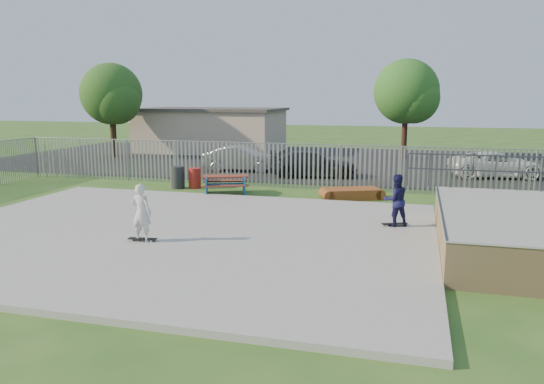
% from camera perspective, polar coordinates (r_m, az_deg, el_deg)
% --- Properties ---
extents(ground, '(120.00, 120.00, 0.00)m').
position_cam_1_polar(ground, '(16.00, -10.46, -4.70)').
color(ground, '#2C5D20').
rests_on(ground, ground).
extents(concrete_slab, '(15.00, 12.00, 0.15)m').
position_cam_1_polar(concrete_slab, '(15.98, -10.47, -4.44)').
color(concrete_slab, '#9B9B96').
rests_on(concrete_slab, ground).
extents(quarter_pipe, '(5.50, 7.05, 2.19)m').
position_cam_1_polar(quarter_pipe, '(15.57, 24.88, -3.81)').
color(quarter_pipe, tan).
rests_on(quarter_pipe, ground).
extents(fence, '(26.04, 16.02, 2.00)m').
position_cam_1_polar(fence, '(19.61, -2.09, 1.22)').
color(fence, gray).
rests_on(fence, ground).
extents(picnic_table, '(2.31, 2.12, 0.79)m').
position_cam_1_polar(picnic_table, '(22.39, -5.03, 0.79)').
color(picnic_table, maroon).
rests_on(picnic_table, ground).
extents(funbox, '(2.34, 1.79, 0.42)m').
position_cam_1_polar(funbox, '(21.58, 8.58, -0.18)').
color(funbox, brown).
rests_on(funbox, ground).
extents(trash_bin_red, '(0.54, 0.54, 0.91)m').
position_cam_1_polar(trash_bin_red, '(24.03, -8.32, 1.49)').
color(trash_bin_red, '#A31F19').
rests_on(trash_bin_red, ground).
extents(trash_bin_grey, '(0.59, 0.59, 0.99)m').
position_cam_1_polar(trash_bin_grey, '(24.09, -10.09, 1.55)').
color(trash_bin_grey, '#252628').
rests_on(trash_bin_grey, ground).
extents(parking_lot, '(40.00, 18.00, 0.02)m').
position_cam_1_polar(parking_lot, '(33.83, 3.63, 3.36)').
color(parking_lot, black).
rests_on(parking_lot, ground).
extents(car_silver, '(4.30, 2.03, 1.36)m').
position_cam_1_polar(car_silver, '(29.05, -3.32, 3.59)').
color(car_silver, '#A09FA4').
rests_on(car_silver, parking_lot).
extents(car_dark, '(4.79, 2.75, 1.31)m').
position_cam_1_polar(car_dark, '(27.09, 4.43, 3.03)').
color(car_dark, black).
rests_on(car_dark, parking_lot).
extents(car_white, '(4.97, 2.91, 1.30)m').
position_cam_1_polar(car_white, '(29.06, 23.03, 2.72)').
color(car_white, white).
rests_on(car_white, parking_lot).
extents(building, '(10.40, 6.40, 3.20)m').
position_cam_1_polar(building, '(39.82, -6.55, 6.68)').
color(building, beige).
rests_on(building, ground).
extents(tree_left, '(4.04, 4.04, 6.23)m').
position_cam_1_polar(tree_left, '(37.10, -16.91, 10.03)').
color(tree_left, '#3A2B17').
rests_on(tree_left, ground).
extents(tree_mid, '(4.19, 4.19, 6.46)m').
position_cam_1_polar(tree_mid, '(35.91, 14.24, 10.41)').
color(tree_mid, '#3C2218').
rests_on(tree_mid, ground).
extents(skateboard_a, '(0.81, 0.51, 0.08)m').
position_cam_1_polar(skateboard_a, '(16.78, 13.06, -3.43)').
color(skateboard_a, black).
rests_on(skateboard_a, concrete_slab).
extents(skateboard_b, '(0.82, 0.30, 0.08)m').
position_cam_1_polar(skateboard_b, '(15.10, -13.75, -5.00)').
color(skateboard_b, black).
rests_on(skateboard_b, concrete_slab).
extents(skater_navy, '(0.96, 0.87, 1.61)m').
position_cam_1_polar(skater_navy, '(16.62, 13.17, -0.87)').
color(skater_navy, '#151544').
rests_on(skater_navy, concrete_slab).
extents(skater_white, '(0.60, 0.41, 1.61)m').
position_cam_1_polar(skater_white, '(14.92, -13.87, -2.16)').
color(skater_white, silver).
rests_on(skater_white, concrete_slab).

